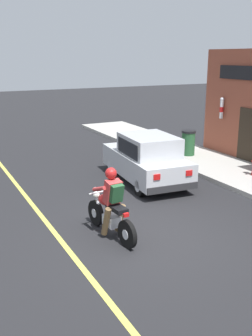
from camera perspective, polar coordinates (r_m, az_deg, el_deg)
name	(u,v)px	position (r m, az deg, el deg)	size (l,w,h in m)	color
ground_plane	(146,236)	(9.09, 2.89, -9.79)	(80.00, 80.00, 0.00)	black
sidewalk_curb	(230,171)	(14.26, 14.89, -0.36)	(2.60, 22.00, 0.14)	#ADAAA3
lane_stripe	(34,206)	(11.06, -13.28, -5.39)	(0.12, 19.80, 0.01)	#D1C64C
motorcycle_with_rider	(111,208)	(8.82, -2.20, -5.82)	(0.60, 2.02, 1.62)	black
car_hatchback	(146,159)	(12.59, 2.96, 1.30)	(1.98, 3.91, 1.57)	black
trash_bin	(188,143)	(15.78, 9.02, 3.65)	(0.56, 0.56, 0.98)	#23512D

